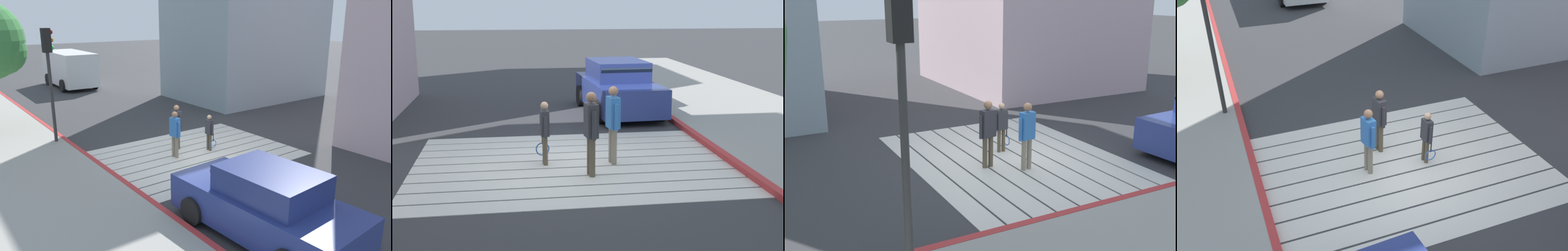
% 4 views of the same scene
% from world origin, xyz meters
% --- Properties ---
extents(ground_plane, '(120.00, 120.00, 0.00)m').
position_xyz_m(ground_plane, '(0.00, 0.00, 0.00)').
color(ground_plane, '#38383A').
extents(crosswalk_stripes, '(6.40, 4.90, 0.01)m').
position_xyz_m(crosswalk_stripes, '(0.00, 0.00, 0.01)').
color(crosswalk_stripes, silver).
rests_on(crosswalk_stripes, ground).
extents(curb_painted, '(0.16, 40.00, 0.13)m').
position_xyz_m(curb_painted, '(-3.25, 0.00, 0.07)').
color(curb_painted, '#BC3333').
rests_on(curb_painted, ground).
extents(traffic_light_corner, '(0.39, 0.28, 4.24)m').
position_xyz_m(traffic_light_corner, '(-3.58, 3.96, 3.04)').
color(traffic_light_corner, '#2D2D2D').
rests_on(traffic_light_corner, ground).
extents(pedestrian_adult_lead, '(0.25, 0.47, 1.62)m').
position_xyz_m(pedestrian_adult_lead, '(-0.27, 0.82, 0.94)').
color(pedestrian_adult_lead, brown).
rests_on(pedestrian_adult_lead, ground).
extents(pedestrian_adult_trailing, '(0.25, 0.47, 1.61)m').
position_xyz_m(pedestrian_adult_trailing, '(-0.83, 0.10, 0.93)').
color(pedestrian_adult_trailing, gray).
rests_on(pedestrian_adult_trailing, ground).
extents(pedestrian_child_with_racket, '(0.28, 0.40, 1.31)m').
position_xyz_m(pedestrian_child_with_racket, '(0.54, -0.03, 0.74)').
color(pedestrian_child_with_racket, brown).
rests_on(pedestrian_child_with_racket, ground).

